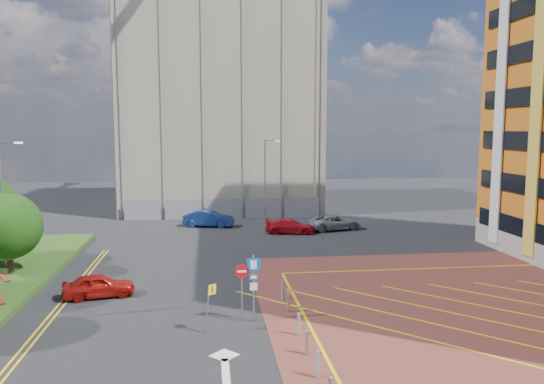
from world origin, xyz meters
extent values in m
plane|color=black|center=(0.00, 0.00, 0.00)|extent=(140.00, 140.00, 0.00)
cube|color=brown|center=(14.00, 0.00, 0.01)|extent=(26.00, 26.00, 0.02)
cylinder|color=#3D2B1C|center=(-13.50, 10.00, 1.20)|extent=(0.36, 0.36, 1.80)
sphere|color=#15330B|center=(-13.50, 10.00, 3.20)|extent=(4.00, 4.00, 4.00)
cylinder|color=#9EA0A8|center=(-14.50, 12.00, 4.30)|extent=(0.16, 0.16, 8.00)
cylinder|color=#9EA0A8|center=(-13.90, 12.00, 8.18)|extent=(1.20, 0.10, 0.10)
cube|color=silver|center=(-13.30, 12.00, 8.15)|extent=(0.50, 0.15, 0.12)
cylinder|color=#9EA0A8|center=(4.00, 28.00, 4.00)|extent=(0.16, 0.16, 8.00)
cylinder|color=#9EA0A8|center=(4.60, 28.00, 7.88)|extent=(1.20, 0.10, 0.10)
cube|color=silver|center=(5.20, 28.00, 7.85)|extent=(0.50, 0.15, 0.12)
cylinder|color=#9EA0A8|center=(0.50, 1.00, 1.60)|extent=(0.10, 0.10, 3.20)
cube|color=blue|center=(0.50, 0.97, 2.75)|extent=(0.60, 0.04, 0.60)
cube|color=white|center=(0.50, 0.94, 2.75)|extent=(0.30, 0.02, 0.42)
cube|color=blue|center=(0.50, 0.97, 2.15)|extent=(0.40, 0.04, 0.25)
cube|color=white|center=(0.50, 0.94, 2.15)|extent=(0.28, 0.02, 0.14)
cube|color=white|center=(0.50, 0.97, 1.70)|extent=(0.35, 0.04, 0.35)
cylinder|color=#9EA0A8|center=(-0.05, 1.00, 1.35)|extent=(0.08, 0.08, 2.70)
cylinder|color=red|center=(-0.05, 0.97, 2.45)|extent=(0.64, 0.04, 0.64)
cube|color=white|center=(-0.05, 0.94, 2.45)|extent=(0.44, 0.02, 0.10)
cylinder|color=#9EA0A8|center=(-1.66, -0.20, 1.10)|extent=(0.27, 0.08, 2.20)
cube|color=yellow|center=(-1.44, -0.23, 2.00)|extent=(0.37, 0.37, 0.49)
cylinder|color=black|center=(2.30, -5.00, 0.47)|extent=(0.14, 0.14, 0.90)
cylinder|color=#9EA0A8|center=(2.30, -3.00, 0.47)|extent=(0.14, 0.14, 0.90)
cylinder|color=black|center=(2.30, -1.00, 0.47)|extent=(0.14, 0.14, 0.90)
cylinder|color=#9EA0A8|center=(2.30, 2.00, 0.47)|extent=(0.14, 0.14, 0.90)
cylinder|color=black|center=(2.30, 4.00, 0.47)|extent=(0.14, 0.14, 0.90)
cube|color=#9F9782|center=(0.00, 40.00, 11.00)|extent=(21.20, 19.20, 22.00)
cube|color=yellow|center=(2.00, 42.00, 17.00)|extent=(0.90, 0.90, 34.00)
cube|color=gray|center=(1.00, 30.00, 1.00)|extent=(21.60, 0.06, 2.00)
imported|color=#AA130E|center=(-7.47, 5.64, 0.64)|extent=(3.96, 2.19, 1.27)
imported|color=navy|center=(-1.50, 25.71, 0.75)|extent=(4.83, 2.67, 1.51)
imported|color=red|center=(5.47, 21.69, 0.62)|extent=(4.53, 2.49, 1.24)
imported|color=#9A9BA1|center=(9.72, 22.82, 0.67)|extent=(5.21, 3.28, 1.34)
camera|label=1|loc=(-1.58, -22.98, 9.04)|focal=35.00mm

